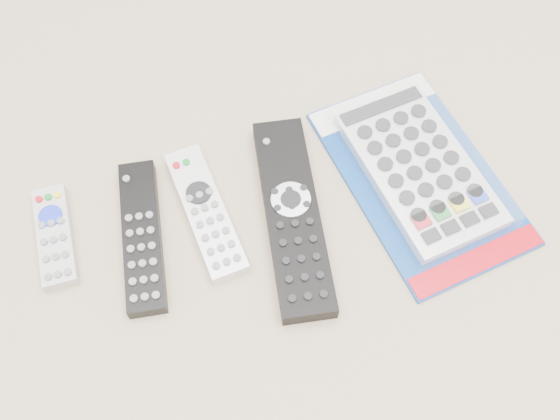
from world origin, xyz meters
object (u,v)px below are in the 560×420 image
object	(u,v)px
remote_silver_dvd	(206,212)
remote_large_black	(293,216)
remote_slim_black	(142,236)
remote_small_grey	(55,236)
jumbo_remote_packaged	(420,168)

from	to	relation	value
remote_silver_dvd	remote_large_black	xyz separation A→B (m)	(0.10, -0.04, 0.00)
remote_silver_dvd	remote_slim_black	bearing A→B (deg)	-178.35
remote_silver_dvd	remote_small_grey	bearing A→B (deg)	167.88
remote_small_grey	remote_silver_dvd	distance (m)	0.18
remote_silver_dvd	remote_large_black	distance (m)	0.10
remote_large_black	jumbo_remote_packaged	world-z (taller)	jumbo_remote_packaged
remote_small_grey	remote_large_black	distance (m)	0.28
remote_slim_black	jumbo_remote_packaged	bearing A→B (deg)	5.47
remote_silver_dvd	remote_large_black	world-z (taller)	remote_large_black
remote_slim_black	jumbo_remote_packaged	size ratio (longest dim) A/B	0.65
remote_slim_black	remote_large_black	xyz separation A→B (m)	(0.18, -0.03, 0.00)
remote_small_grey	jumbo_remote_packaged	size ratio (longest dim) A/B	0.43
remote_small_grey	remote_silver_dvd	world-z (taller)	same
remote_small_grey	remote_slim_black	bearing A→B (deg)	-16.18
remote_slim_black	remote_silver_dvd	world-z (taller)	remote_slim_black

